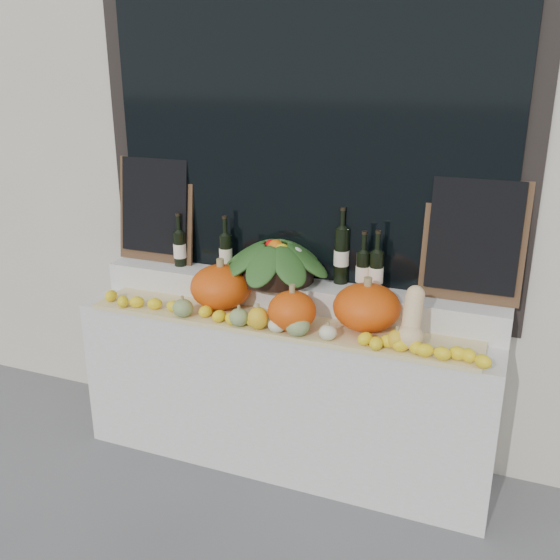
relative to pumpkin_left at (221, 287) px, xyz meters
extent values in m
cube|color=beige|center=(0.36, 0.77, 1.22)|extent=(7.00, 0.90, 4.50)
cube|color=black|center=(0.36, 0.32, 0.87)|extent=(2.40, 0.04, 2.10)
cube|color=black|center=(0.36, 0.29, 0.87)|extent=(2.20, 0.02, 2.00)
cube|color=silver|center=(0.36, 0.05, -0.59)|extent=(2.30, 0.55, 0.88)
cube|color=silver|center=(0.36, 0.20, -0.07)|extent=(2.30, 0.25, 0.16)
cube|color=tan|center=(0.36, -0.08, -0.13)|extent=(2.10, 0.32, 0.02)
ellipsoid|color=#E1500B|center=(0.00, 0.00, 0.00)|extent=(0.43, 0.43, 0.24)
ellipsoid|color=#E1500B|center=(0.82, 0.01, 0.00)|extent=(0.42, 0.42, 0.24)
ellipsoid|color=#E1500B|center=(0.47, -0.14, -0.02)|extent=(0.26, 0.26, 0.20)
ellipsoid|color=#EAC28A|center=(1.06, -0.14, -0.06)|extent=(0.13, 0.13, 0.12)
cylinder|color=#EAC28A|center=(1.06, -0.09, 0.05)|extent=(0.09, 0.14, 0.18)
sphere|color=#EAC28A|center=(1.06, -0.05, 0.12)|extent=(0.09, 0.09, 0.09)
ellipsoid|color=#305F1C|center=(0.52, -0.20, -0.07)|extent=(0.12, 0.12, 0.11)
cylinder|color=olive|center=(0.52, -0.20, 0.00)|extent=(0.02, 0.02, 0.02)
ellipsoid|color=#305F1C|center=(0.20, -0.20, -0.07)|extent=(0.10, 0.10, 0.09)
cylinder|color=olive|center=(0.20, -0.20, -0.02)|extent=(0.02, 0.02, 0.02)
ellipsoid|color=beige|center=(0.41, -0.20, -0.08)|extent=(0.09, 0.09, 0.07)
cylinder|color=olive|center=(0.41, -0.20, -0.04)|extent=(0.02, 0.02, 0.02)
ellipsoid|color=gold|center=(0.31, -0.20, -0.06)|extent=(0.11, 0.11, 0.12)
cylinder|color=olive|center=(0.31, -0.20, 0.01)|extent=(0.02, 0.02, 0.02)
ellipsoid|color=beige|center=(0.68, -0.19, -0.08)|extent=(0.09, 0.09, 0.08)
cylinder|color=olive|center=(0.68, -0.19, -0.03)|extent=(0.02, 0.02, 0.02)
ellipsoid|color=gold|center=(1.01, -0.17, -0.07)|extent=(0.09, 0.09, 0.10)
cylinder|color=olive|center=(1.01, -0.17, -0.01)|extent=(0.02, 0.02, 0.02)
ellipsoid|color=#305F1C|center=(-0.13, -0.20, -0.07)|extent=(0.11, 0.11, 0.10)
cylinder|color=olive|center=(-0.13, -0.20, -0.01)|extent=(0.02, 0.02, 0.02)
cylinder|color=black|center=(0.25, 0.18, 0.07)|extent=(0.43, 0.43, 0.11)
cylinder|color=black|center=(-0.38, 0.21, 0.12)|extent=(0.07, 0.07, 0.20)
cylinder|color=black|center=(-0.38, 0.21, 0.27)|extent=(0.03, 0.03, 0.10)
cylinder|color=white|center=(-0.38, 0.21, 0.11)|extent=(0.08, 0.08, 0.08)
cylinder|color=black|center=(-0.38, 0.21, 0.32)|extent=(0.03, 0.03, 0.02)
cylinder|color=black|center=(-0.07, 0.21, 0.12)|extent=(0.07, 0.07, 0.22)
cylinder|color=black|center=(-0.07, 0.21, 0.28)|extent=(0.03, 0.03, 0.10)
cylinder|color=white|center=(-0.07, 0.21, 0.11)|extent=(0.08, 0.08, 0.08)
cylinder|color=black|center=(-0.07, 0.21, 0.34)|extent=(0.03, 0.03, 0.02)
cylinder|color=black|center=(0.60, 0.27, 0.17)|extent=(0.08, 0.08, 0.31)
cylinder|color=black|center=(0.60, 0.27, 0.37)|extent=(0.03, 0.03, 0.10)
cylinder|color=white|center=(0.60, 0.27, 0.16)|extent=(0.08, 0.08, 0.08)
cylinder|color=black|center=(0.60, 0.27, 0.43)|extent=(0.03, 0.03, 0.02)
cylinder|color=black|center=(0.74, 0.18, 0.12)|extent=(0.07, 0.07, 0.21)
cylinder|color=black|center=(0.74, 0.18, 0.28)|extent=(0.03, 0.03, 0.10)
cylinder|color=white|center=(0.74, 0.18, 0.11)|extent=(0.08, 0.08, 0.08)
cylinder|color=black|center=(0.74, 0.18, 0.33)|extent=(0.03, 0.03, 0.02)
cylinder|color=black|center=(0.82, 0.17, 0.13)|extent=(0.07, 0.07, 0.23)
cylinder|color=black|center=(0.82, 0.17, 0.29)|extent=(0.03, 0.03, 0.10)
cylinder|color=white|center=(0.82, 0.17, 0.12)|extent=(0.08, 0.08, 0.08)
cylinder|color=black|center=(0.82, 0.17, 0.35)|extent=(0.03, 0.03, 0.02)
cube|color=#4C331E|center=(-0.56, 0.27, 0.32)|extent=(0.50, 0.10, 0.62)
cube|color=black|center=(-0.56, 0.25, 0.35)|extent=(0.44, 0.09, 0.56)
cube|color=#4C331E|center=(1.28, 0.27, 0.32)|extent=(0.50, 0.10, 0.62)
cube|color=black|center=(1.28, 0.25, 0.35)|extent=(0.44, 0.09, 0.56)
camera|label=1|loc=(1.49, -2.86, 1.17)|focal=40.00mm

